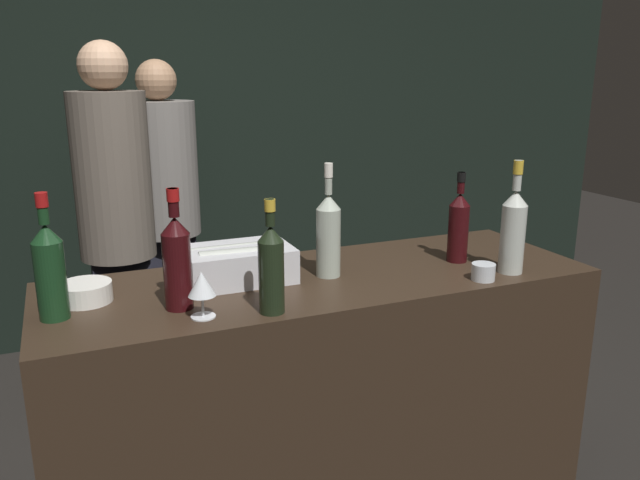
# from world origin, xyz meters

# --- Properties ---
(wall_back_chalkboard) EXTENTS (6.40, 0.06, 2.80)m
(wall_back_chalkboard) POSITION_xyz_m (0.00, 2.36, 1.40)
(wall_back_chalkboard) COLOR black
(wall_back_chalkboard) RESTS_ON ground_plane
(bar_counter) EXTENTS (1.86, 0.63, 0.95)m
(bar_counter) POSITION_xyz_m (0.00, 0.31, 0.48)
(bar_counter) COLOR #2D2116
(bar_counter) RESTS_ON ground_plane
(ice_bin_with_bottles) EXTENTS (0.35, 0.23, 0.12)m
(ice_bin_with_bottles) POSITION_xyz_m (-0.28, 0.38, 1.01)
(ice_bin_with_bottles) COLOR silver
(ice_bin_with_bottles) RESTS_ON bar_counter
(bowl_white) EXTENTS (0.16, 0.16, 0.06)m
(bowl_white) POSITION_xyz_m (-0.76, 0.37, 0.98)
(bowl_white) COLOR silver
(bowl_white) RESTS_ON bar_counter
(wine_glass) EXTENTS (0.08, 0.08, 0.14)m
(wine_glass) POSITION_xyz_m (-0.46, 0.11, 1.05)
(wine_glass) COLOR silver
(wine_glass) RESTS_ON bar_counter
(candle_votive) EXTENTS (0.08, 0.08, 0.06)m
(candle_votive) POSITION_xyz_m (0.48, 0.07, 0.98)
(candle_votive) COLOR silver
(candle_votive) RESTS_ON bar_counter
(red_wine_bottle_tall) EXTENTS (0.08, 0.08, 0.36)m
(red_wine_bottle_tall) POSITION_xyz_m (-0.51, 0.21, 1.10)
(red_wine_bottle_tall) COLOR black
(red_wine_bottle_tall) RESTS_ON bar_counter
(champagne_bottle) EXTENTS (0.07, 0.07, 0.33)m
(champagne_bottle) POSITION_xyz_m (-0.27, 0.07, 1.09)
(champagne_bottle) COLOR black
(champagne_bottle) RESTS_ON bar_counter
(red_wine_bottle_burgundy) EXTENTS (0.08, 0.08, 0.36)m
(red_wine_bottle_burgundy) POSITION_xyz_m (-0.84, 0.27, 1.10)
(red_wine_bottle_burgundy) COLOR #143319
(red_wine_bottle_burgundy) RESTS_ON bar_counter
(white_wine_bottle) EXTENTS (0.08, 0.08, 0.39)m
(white_wine_bottle) POSITION_xyz_m (0.02, 0.32, 1.10)
(white_wine_bottle) COLOR #9EA899
(white_wine_bottle) RESTS_ON bar_counter
(red_wine_bottle_black_foil) EXTENTS (0.07, 0.07, 0.33)m
(red_wine_bottle_black_foil) POSITION_xyz_m (0.52, 0.29, 1.09)
(red_wine_bottle_black_foil) COLOR black
(red_wine_bottle_black_foil) RESTS_ON bar_counter
(rose_wine_bottle) EXTENTS (0.08, 0.08, 0.39)m
(rose_wine_bottle) POSITION_xyz_m (0.61, 0.11, 1.11)
(rose_wine_bottle) COLOR #B2B7AD
(rose_wine_bottle) RESTS_ON bar_counter
(person_in_hoodie) EXTENTS (0.33, 0.33, 1.75)m
(person_in_hoodie) POSITION_xyz_m (-0.58, 1.35, 0.99)
(person_in_hoodie) COLOR black
(person_in_hoodie) RESTS_ON ground_plane
(person_blond_tee) EXTENTS (0.38, 0.38, 1.69)m
(person_blond_tee) POSITION_xyz_m (-0.29, 1.84, 0.94)
(person_blond_tee) COLOR black
(person_blond_tee) RESTS_ON ground_plane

